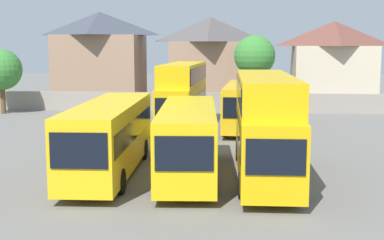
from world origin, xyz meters
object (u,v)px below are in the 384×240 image
(bus_2, at_px, (188,137))
(bus_4, at_px, (183,92))
(house_terrace_centre, at_px, (210,59))
(tree_left_of_lot, at_px, (1,70))
(bus_5, at_px, (244,104))
(tree_behind_wall, at_px, (255,57))
(bus_1, at_px, (109,134))
(bus_3, at_px, (265,120))
(house_terrace_left, at_px, (100,56))
(house_terrace_right, at_px, (333,61))

(bus_2, height_order, bus_4, bus_4)
(house_terrace_centre, xyz_separation_m, tree_left_of_lot, (-18.41, -12.71, -0.73))
(bus_5, bearing_deg, tree_behind_wall, 178.00)
(bus_1, xyz_separation_m, bus_5, (6.65, 14.45, -0.06))
(bus_3, height_order, house_terrace_left, house_terrace_left)
(house_terrace_right, bearing_deg, house_terrace_left, 179.85)
(bus_2, xyz_separation_m, house_terrace_right, (12.60, 34.35, 2.57))
(bus_3, bearing_deg, bus_5, -177.59)
(bus_2, bearing_deg, bus_3, 88.65)
(bus_1, bearing_deg, house_terrace_centre, 172.97)
(bus_2, distance_m, bus_4, 14.78)
(bus_4, bearing_deg, bus_2, 9.55)
(house_terrace_right, height_order, tree_behind_wall, house_terrace_right)
(tree_behind_wall, bearing_deg, house_terrace_left, 157.71)
(bus_3, xyz_separation_m, house_terrace_centre, (-4.50, 34.43, 1.99))
(bus_2, relative_size, house_terrace_centre, 1.20)
(house_terrace_right, relative_size, tree_left_of_lot, 1.52)
(bus_4, bearing_deg, bus_3, 23.27)
(bus_1, height_order, bus_4, bus_4)
(house_terrace_right, bearing_deg, bus_3, -104.63)
(house_terrace_centre, bearing_deg, bus_1, -95.06)
(bus_4, xyz_separation_m, house_terrace_centre, (0.98, 19.95, 1.98))
(bus_4, xyz_separation_m, tree_left_of_lot, (-17.43, 7.23, 1.25))
(bus_4, height_order, house_terrace_left, house_terrace_left)
(bus_4, distance_m, house_terrace_left, 22.98)
(house_terrace_right, bearing_deg, house_terrace_centre, 178.98)
(bus_4, height_order, house_terrace_right, house_terrace_right)
(bus_1, relative_size, bus_5, 1.12)
(bus_2, bearing_deg, tree_left_of_lot, -142.55)
(bus_2, relative_size, tree_behind_wall, 1.54)
(house_terrace_centre, bearing_deg, bus_2, -88.64)
(bus_2, distance_m, bus_5, 14.74)
(bus_1, xyz_separation_m, house_terrace_centre, (3.06, 34.56, 2.75))
(bus_5, distance_m, house_terrace_left, 25.79)
(bus_5, bearing_deg, tree_left_of_lot, -105.64)
(house_terrace_right, distance_m, tree_behind_wall, 11.18)
(bus_1, height_order, bus_3, bus_3)
(house_terrace_right, height_order, tree_left_of_lot, house_terrace_right)
(bus_2, distance_m, house_terrace_right, 36.68)
(bus_3, distance_m, house_terrace_left, 38.29)
(bus_2, relative_size, bus_3, 0.94)
(bus_2, distance_m, tree_behind_wall, 27.84)
(house_terrace_centre, relative_size, tree_left_of_lot, 1.57)
(bus_2, bearing_deg, bus_5, 165.29)
(house_terrace_centre, relative_size, tree_behind_wall, 1.29)
(house_terrace_right, bearing_deg, tree_behind_wall, -141.32)
(tree_behind_wall, bearing_deg, bus_4, -114.09)
(bus_5, xyz_separation_m, house_terrace_left, (-16.05, 19.94, 3.13))
(bus_5, bearing_deg, bus_1, -21.77)
(house_terrace_left, bearing_deg, bus_1, -74.71)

